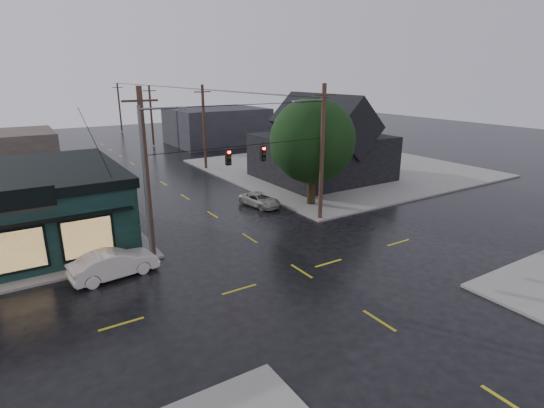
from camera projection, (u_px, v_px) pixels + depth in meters
ground_plane at (301, 271)px, 24.16m from camera, size 160.00×160.00×0.00m
sidewalk_ne at (338, 168)px, 50.52m from camera, size 28.00×28.00×0.15m
ne_building at (322, 137)px, 44.25m from camera, size 12.60×11.60×8.75m
corner_tree at (313, 141)px, 34.76m from camera, size 7.07×7.07×8.92m
utility_pole_nw at (154, 257)px, 26.09m from camera, size 2.00×0.32×10.15m
utility_pole_ne at (320, 220)px, 32.73m from camera, size 2.00×0.32×10.15m
utility_pole_far_a at (206, 169)px, 50.10m from camera, size 2.00×0.32×9.65m
utility_pole_far_b at (154, 146)px, 66.25m from camera, size 2.00×0.32×9.15m
utility_pole_far_c at (122, 132)px, 82.41m from camera, size 2.00×0.32×9.15m
span_signal_assembly at (246, 155)px, 27.79m from camera, size 13.00×0.48×1.23m
streetlight_nw at (152, 262)px, 25.37m from camera, size 5.40×0.30×9.15m
streetlight_ne at (319, 216)px, 33.56m from camera, size 5.40×0.30×9.15m
bg_building_east at (217, 126)px, 67.87m from camera, size 14.00×12.00×5.60m
sedan_cream at (114, 264)px, 23.31m from camera, size 4.83×2.16×1.54m
suv_silver at (260, 200)px, 35.89m from camera, size 2.57×4.27×1.11m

